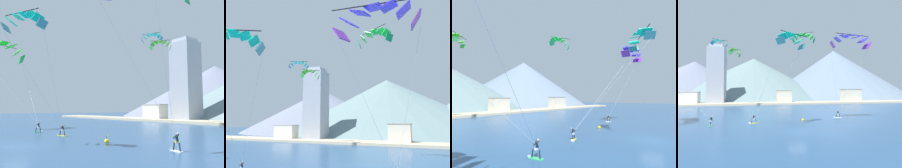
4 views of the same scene
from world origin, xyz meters
TOP-DOWN VIEW (x-y plane):
  - ground_plane at (0.00, 0.00)m, footprint 400.00×400.00m
  - kitesurfer_near_lead at (11.52, 10.77)m, footprint 1.78×0.72m
  - kitesurfer_near_trail at (-13.39, 7.07)m, footprint 0.83×1.78m
  - kitesurfer_mid_center at (-6.48, 7.82)m, footprint 1.77×0.99m
  - parafoil_kite_near_trail at (-25.63, 3.60)m, footprint 14.83×8.74m
  - parafoil_kite_mid_center at (-0.86, 0.58)m, footprint 7.95×9.37m
  - parafoil_kite_distant_low_drift at (-17.97, 37.33)m, footprint 5.44×4.20m
  - parafoil_kite_distant_mid_solo at (-12.68, 34.79)m, footprint 3.81×4.74m
  - race_marker_buoy at (3.28, 8.92)m, footprint 0.56×0.56m
  - shore_building_harbour_front at (-32.22, 52.43)m, footprint 7.90×4.27m
  - highrise_tower at (-22.38, 56.07)m, footprint 7.00×7.00m
  - mountain_peak_west_ridge at (-50.31, 117.34)m, footprint 101.35×101.35m

SIDE VIEW (x-z plane):
  - ground_plane at x=0.00m, z-range 0.00..0.00m
  - race_marker_buoy at x=3.28m, z-range -0.35..0.67m
  - kitesurfer_mid_center at x=-6.48m, z-range -0.36..1.28m
  - kitesurfer_near_lead at x=11.52m, z-range -0.37..1.38m
  - kitesurfer_near_trail at x=-13.39m, z-range -0.34..1.41m
  - shore_building_harbour_front at x=-32.22m, z-range 0.01..5.33m
  - highrise_tower at x=-22.38m, z-range -0.21..25.43m
  - parafoil_kite_mid_center at x=-0.86m, z-range 7.02..20.22m
  - mountain_peak_west_ridge at x=-50.31m, z-range 0.00..27.39m
  - parafoil_kite_near_trail at x=-25.63m, z-range 7.73..23.52m
  - parafoil_kite_distant_mid_solo at x=-12.68m, z-range 17.56..19.85m
  - parafoil_kite_distant_low_drift at x=-17.97m, z-range 21.20..23.25m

